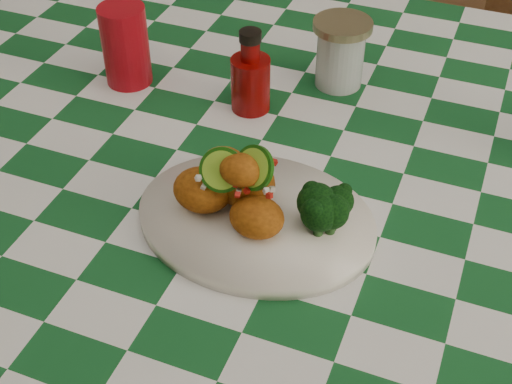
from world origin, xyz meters
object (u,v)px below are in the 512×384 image
at_px(dining_table, 261,315).
at_px(red_tumbler, 125,45).
at_px(plate, 256,220).
at_px(fried_chicken_pile, 244,184).
at_px(mason_jar, 340,53).
at_px(wooden_chair_left, 202,31).
at_px(ketchup_bottle, 250,71).

xyz_separation_m(dining_table, red_tumbler, (-0.25, 0.07, 0.46)).
relative_size(plate, fried_chicken_pile, 2.16).
bearing_deg(mason_jar, red_tumbler, -160.02).
bearing_deg(red_tumbler, wooden_chair_left, 106.67).
relative_size(red_tumbler, ketchup_bottle, 0.98).
bearing_deg(dining_table, wooden_chair_left, 121.33).
bearing_deg(wooden_chair_left, ketchup_bottle, -75.43).
bearing_deg(ketchup_bottle, plate, -66.76).
distance_m(dining_table, plate, 0.44).
bearing_deg(red_tumbler, plate, -37.43).
distance_m(plate, wooden_chair_left, 1.09).
distance_m(mason_jar, wooden_chair_left, 0.84).
xyz_separation_m(plate, mason_jar, (0.00, 0.35, 0.04)).
xyz_separation_m(dining_table, fried_chicken_pile, (0.04, -0.17, 0.46)).
xyz_separation_m(plate, wooden_chair_left, (-0.51, 0.91, -0.30)).
bearing_deg(wooden_chair_left, plate, -77.38).
distance_m(dining_table, mason_jar, 0.49).
relative_size(dining_table, fried_chicken_pile, 12.03).
height_order(ketchup_bottle, wooden_chair_left, wooden_chair_left).
relative_size(dining_table, red_tumbler, 13.19).
bearing_deg(ketchup_bottle, red_tumbler, -179.98).
distance_m(plate, red_tumbler, 0.39).
height_order(plate, mason_jar, mason_jar).
bearing_deg(mason_jar, ketchup_bottle, -132.54).
xyz_separation_m(fried_chicken_pile, mason_jar, (0.02, 0.35, -0.01)).
distance_m(dining_table, ketchup_bottle, 0.46).
height_order(fried_chicken_pile, red_tumbler, red_tumbler).
bearing_deg(plate, red_tumbler, 142.57).
distance_m(red_tumbler, ketchup_bottle, 0.21).
xyz_separation_m(dining_table, wooden_chair_left, (-0.45, 0.75, 0.10)).
bearing_deg(fried_chicken_pile, red_tumbler, 141.10).
bearing_deg(red_tumbler, dining_table, -15.48).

